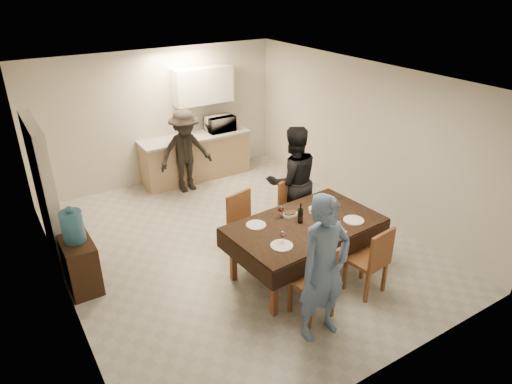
# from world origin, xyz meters

# --- Properties ---
(floor) EXTENTS (5.00, 6.00, 0.02)m
(floor) POSITION_xyz_m (0.00, 0.00, 0.00)
(floor) COLOR #B3B2AE
(floor) RESTS_ON ground
(ceiling) EXTENTS (5.00, 6.00, 0.02)m
(ceiling) POSITION_xyz_m (0.00, 0.00, 2.60)
(ceiling) COLOR white
(ceiling) RESTS_ON wall_back
(wall_back) EXTENTS (5.00, 0.02, 2.60)m
(wall_back) POSITION_xyz_m (0.00, 3.00, 1.30)
(wall_back) COLOR silver
(wall_back) RESTS_ON floor
(wall_front) EXTENTS (5.00, 0.02, 2.60)m
(wall_front) POSITION_xyz_m (0.00, -3.00, 1.30)
(wall_front) COLOR silver
(wall_front) RESTS_ON floor
(wall_left) EXTENTS (0.02, 6.00, 2.60)m
(wall_left) POSITION_xyz_m (-2.50, 0.00, 1.30)
(wall_left) COLOR silver
(wall_left) RESTS_ON floor
(wall_right) EXTENTS (0.02, 6.00, 2.60)m
(wall_right) POSITION_xyz_m (2.50, 0.00, 1.30)
(wall_right) COLOR silver
(wall_right) RESTS_ON floor
(stub_partition) EXTENTS (0.15, 1.40, 2.10)m
(stub_partition) POSITION_xyz_m (-2.42, 1.20, 1.05)
(stub_partition) COLOR white
(stub_partition) RESTS_ON floor
(kitchen_base_cabinet) EXTENTS (2.20, 0.60, 0.86)m
(kitchen_base_cabinet) POSITION_xyz_m (0.60, 2.68, 0.43)
(kitchen_base_cabinet) COLOR #9E825F
(kitchen_base_cabinet) RESTS_ON floor
(kitchen_worktop) EXTENTS (2.24, 0.64, 0.05)m
(kitchen_worktop) POSITION_xyz_m (0.60, 2.68, 0.89)
(kitchen_worktop) COLOR #A8A8A3
(kitchen_worktop) RESTS_ON kitchen_base_cabinet
(upper_cabinet) EXTENTS (1.20, 0.34, 0.70)m
(upper_cabinet) POSITION_xyz_m (0.90, 2.82, 1.85)
(upper_cabinet) COLOR white
(upper_cabinet) RESTS_ON wall_back
(dining_table) EXTENTS (2.15, 1.36, 0.81)m
(dining_table) POSITION_xyz_m (0.44, -1.14, 0.77)
(dining_table) COLOR black
(dining_table) RESTS_ON floor
(chair_near_left) EXTENTS (0.48, 0.48, 0.54)m
(chair_near_left) POSITION_xyz_m (-0.01, -1.98, 0.61)
(chair_near_left) COLOR brown
(chair_near_left) RESTS_ON floor
(chair_near_right) EXTENTS (0.50, 0.50, 0.53)m
(chair_near_right) POSITION_xyz_m (0.89, -1.98, 0.60)
(chair_near_right) COLOR brown
(chair_near_right) RESTS_ON floor
(chair_far_left) EXTENTS (0.54, 0.54, 0.54)m
(chair_far_left) POSITION_xyz_m (-0.01, -0.48, 0.61)
(chair_far_left) COLOR brown
(chair_far_left) RESTS_ON floor
(chair_far_right) EXTENTS (0.60, 0.62, 0.55)m
(chair_far_right) POSITION_xyz_m (0.89, -0.48, 0.62)
(chair_far_right) COLOR brown
(chair_far_right) RESTS_ON floor
(console) EXTENTS (0.38, 0.77, 0.71)m
(console) POSITION_xyz_m (-2.28, 0.22, 0.36)
(console) COLOR black
(console) RESTS_ON floor
(water_jug) EXTENTS (0.28, 0.28, 0.42)m
(water_jug) POSITION_xyz_m (-2.28, 0.22, 0.92)
(water_jug) COLOR teal
(water_jug) RESTS_ON console
(wine_bottle) EXTENTS (0.07, 0.07, 0.29)m
(wine_bottle) POSITION_xyz_m (0.39, -1.09, 0.95)
(wine_bottle) COLOR black
(wine_bottle) RESTS_ON dining_table
(water_pitcher) EXTENTS (0.13, 0.13, 0.19)m
(water_pitcher) POSITION_xyz_m (0.79, -1.19, 0.90)
(water_pitcher) COLOR white
(water_pitcher) RESTS_ON dining_table
(savoury_tart) EXTENTS (0.46, 0.39, 0.05)m
(savoury_tart) POSITION_xyz_m (0.54, -1.52, 0.83)
(savoury_tart) COLOR gold
(savoury_tart) RESTS_ON dining_table
(salad_bowl) EXTENTS (0.17, 0.17, 0.06)m
(salad_bowl) POSITION_xyz_m (0.74, -0.96, 0.84)
(salad_bowl) COLOR white
(salad_bowl) RESTS_ON dining_table
(mushroom_dish) EXTENTS (0.20, 0.20, 0.03)m
(mushroom_dish) POSITION_xyz_m (0.39, -0.86, 0.82)
(mushroom_dish) COLOR white
(mushroom_dish) RESTS_ON dining_table
(wine_glass_a) EXTENTS (0.08, 0.08, 0.17)m
(wine_glass_a) POSITION_xyz_m (-0.11, -1.39, 0.89)
(wine_glass_a) COLOR white
(wine_glass_a) RESTS_ON dining_table
(wine_glass_b) EXTENTS (0.08, 0.08, 0.18)m
(wine_glass_b) POSITION_xyz_m (0.99, -0.89, 0.90)
(wine_glass_b) COLOR white
(wine_glass_b) RESTS_ON dining_table
(wine_glass_c) EXTENTS (0.09, 0.09, 0.20)m
(wine_glass_c) POSITION_xyz_m (0.24, -0.84, 0.91)
(wine_glass_c) COLOR white
(wine_glass_c) RESTS_ON dining_table
(plate_near_left) EXTENTS (0.28, 0.28, 0.02)m
(plate_near_left) POSITION_xyz_m (-0.16, -1.44, 0.82)
(plate_near_left) COLOR white
(plate_near_left) RESTS_ON dining_table
(plate_near_right) EXTENTS (0.28, 0.28, 0.02)m
(plate_near_right) POSITION_xyz_m (1.04, -1.44, 0.82)
(plate_near_right) COLOR white
(plate_near_right) RESTS_ON dining_table
(plate_far_left) EXTENTS (0.27, 0.27, 0.02)m
(plate_far_left) POSITION_xyz_m (-0.16, -0.84, 0.81)
(plate_far_left) COLOR white
(plate_far_left) RESTS_ON dining_table
(plate_far_right) EXTENTS (0.24, 0.24, 0.01)m
(plate_far_right) POSITION_xyz_m (1.04, -0.84, 0.81)
(plate_far_right) COLOR white
(plate_far_right) RESTS_ON dining_table
(microwave) EXTENTS (0.56, 0.38, 0.31)m
(microwave) POSITION_xyz_m (1.18, 2.68, 1.07)
(microwave) COLOR white
(microwave) RESTS_ON kitchen_worktop
(person_near) EXTENTS (0.66, 0.43, 1.80)m
(person_near) POSITION_xyz_m (-0.11, -2.19, 0.90)
(person_near) COLOR slate
(person_near) RESTS_ON floor
(person_far) EXTENTS (1.00, 0.85, 1.79)m
(person_far) POSITION_xyz_m (0.99, -0.09, 0.90)
(person_far) COLOR black
(person_far) RESTS_ON floor
(person_kitchen) EXTENTS (1.03, 0.59, 1.60)m
(person_kitchen) POSITION_xyz_m (0.19, 2.23, 0.80)
(person_kitchen) COLOR black
(person_kitchen) RESTS_ON floor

